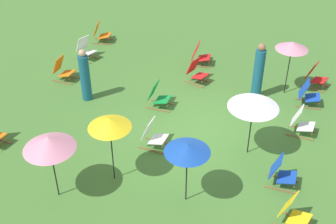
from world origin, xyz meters
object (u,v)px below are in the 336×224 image
Objects in this scene: deckchair_0 at (315,76)px; umbrella_1 at (187,148)px; person_1 at (258,73)px; deckchair_11 at (200,55)px; umbrella_0 at (109,123)px; umbrella_2 at (292,46)px; deckchair_1 at (281,173)px; deckchair_8 at (101,33)px; deckchair_9 at (86,49)px; deckchair_12 at (158,96)px; deckchair_6 at (153,135)px; umbrella_3 at (49,143)px; deckchair_13 at (197,72)px; deckchair_4 at (293,213)px; deckchair_5 at (308,94)px; deckchair_14 at (301,122)px; person_0 at (85,76)px; umbrella_4 at (254,103)px; deckchair_10 at (63,70)px.

deckchair_0 is 0.52× the size of umbrella_1.
deckchair_11 is at bearing 165.84° from person_1.
umbrella_0 is 6.46m from umbrella_2.
deckchair_1 is 6.33m from deckchair_11.
deckchair_8 is 0.99× the size of deckchair_9.
deckchair_12 is 4.33m from umbrella_2.
umbrella_2 reaches higher than deckchair_12.
umbrella_0 is (-1.53, 0.38, 1.32)m from deckchair_6.
deckchair_9 is (-1.42, -0.17, 0.00)m from deckchair_8.
deckchair_9 is 7.06m from umbrella_3.
umbrella_2 is at bearing -65.22° from deckchair_13.
deckchair_6 is (1.39, 3.92, 0.00)m from deckchair_4.
deckchair_4 is at bearing -125.20° from deckchair_13.
umbrella_1 is at bearing -70.83° from umbrella_3.
umbrella_3 is (-6.18, 4.92, 1.20)m from deckchair_5.
umbrella_1 is (-0.16, 2.41, 1.17)m from deckchair_4.
deckchair_4 is 5.73m from umbrella_2.
umbrella_2 is 0.96× the size of person_1.
umbrella_3 is at bearing 152.19° from deckchair_6.
deckchair_1 is at bearing 178.19° from deckchair_14.
deckchair_5 is 0.50× the size of umbrella_1.
deckchair_0 and deckchair_12 have the same top height.
deckchair_14 is 6.52m from person_0.
deckchair_9 is at bearing -165.83° from person_1.
umbrella_4 is (2.22, -2.82, -0.12)m from umbrella_0.
umbrella_4 is at bearing -49.53° from umbrella_3.
deckchair_1 is 1.00× the size of deckchair_5.
umbrella_2 is 7.82m from umbrella_3.
deckchair_13 is (3.68, 0.03, 0.00)m from deckchair_6.
deckchair_10 is at bearing 70.69° from deckchair_1.
umbrella_0 is (-5.29, -3.93, 1.32)m from deckchair_9.
umbrella_3 is (-7.40, 5.00, 1.20)m from deckchair_0.
deckchair_6 is 4.15m from deckchair_14.
deckchair_5 is 3.62m from deckchair_13.
person_1 reaches higher than deckchair_6.
deckchair_5 is 5.71m from umbrella_1.
deckchair_1 and deckchair_14 have the same top height.
deckchair_9 is 0.46× the size of person_1.
deckchair_4 is at bearing -127.15° from deckchair_12.
umbrella_3 reaches higher than umbrella_1.
umbrella_3 is at bearing 113.55° from deckchair_1.
deckchair_13 is 4.06m from umbrella_4.
deckchair_9 is 0.52× the size of umbrella_1.
deckchair_10 is at bearing 105.46° from umbrella_2.
person_1 is (-0.61, 0.81, -0.78)m from umbrella_2.
umbrella_0 is at bearing -98.93° from person_1.
deckchair_13 is at bearing -177.99° from deckchair_11.
person_1 is (1.40, 1.57, 0.52)m from deckchair_14.
umbrella_4 is at bearing 173.42° from umbrella_2.
person_1 reaches higher than deckchair_8.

